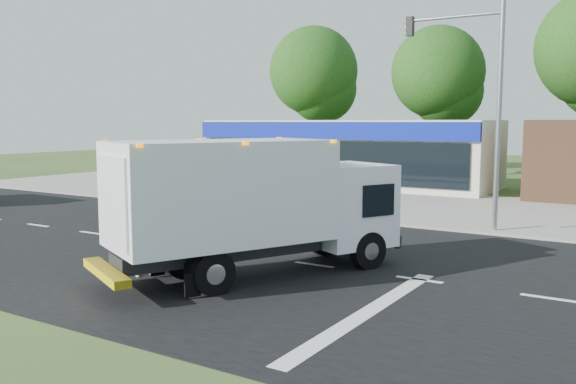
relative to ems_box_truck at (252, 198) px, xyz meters
The scene contains 10 objects.
ground 2.82m from the ems_box_truck, 66.87° to the left, with size 120.00×120.00×0.00m, color #385123.
road_asphalt 2.82m from the ems_box_truck, 66.87° to the left, with size 60.00×14.00×0.02m, color black.
sidewalk 10.24m from the ems_box_truck, 85.56° to the left, with size 60.00×2.40×0.12m, color gray.
parking_apron 15.97m from the ems_box_truck, 87.19° to the left, with size 60.00×9.00×0.02m, color gray.
lane_markings 2.95m from the ems_box_truck, 12.47° to the left, with size 55.20×7.00×0.01m.
ems_box_truck is the anchor object (origin of this frame).
emergency_worker 2.94m from the ems_box_truck, 146.86° to the right, with size 0.73×0.81×1.96m.
retail_strip_mall 23.25m from the ems_box_truck, 110.71° to the left, with size 18.00×6.20×4.00m.
traffic_signal_pole 10.35m from the ems_box_truck, 71.62° to the left, with size 3.51×0.25×8.00m.
background_trees 30.46m from the ems_box_truck, 90.13° to the left, with size 36.77×7.39×12.10m.
Camera 1 is at (8.07, -14.25, 3.92)m, focal length 38.00 mm.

